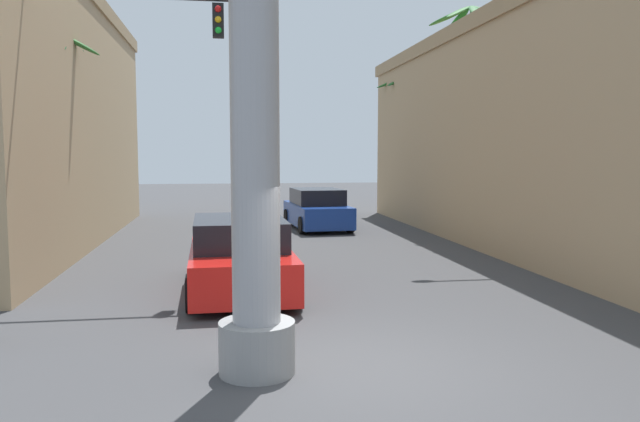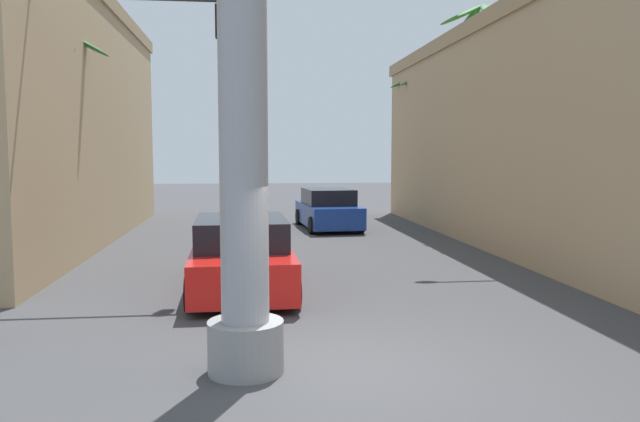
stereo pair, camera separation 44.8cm
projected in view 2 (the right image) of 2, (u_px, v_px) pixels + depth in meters
name	position (u px, v px, depth m)	size (l,w,h in m)	color
ground_plane	(296.00, 253.00, 18.39)	(87.56, 87.56, 0.00)	#424244
street_lamp	(520.00, 90.00, 17.12)	(2.88, 0.28, 7.72)	#59595E
traffic_light_mast	(81.00, 82.00, 13.10)	(5.39, 0.32, 6.29)	#333333
car_lead	(241.00, 256.00, 13.36)	(2.26, 4.95, 1.56)	black
car_far	(328.00, 210.00, 24.38)	(2.30, 4.58, 1.56)	black
palm_tree_mid_left	(56.00, 120.00, 17.33)	(2.74, 2.62, 6.36)	brown
palm_tree_far_right	(424.00, 125.00, 28.55)	(3.09, 3.18, 6.60)	brown
palm_tree_mid_right	(482.00, 83.00, 21.65)	(2.87, 2.97, 8.13)	brown
pedestrian_mid_right	(528.00, 225.00, 16.90)	(0.47, 0.47, 1.68)	black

